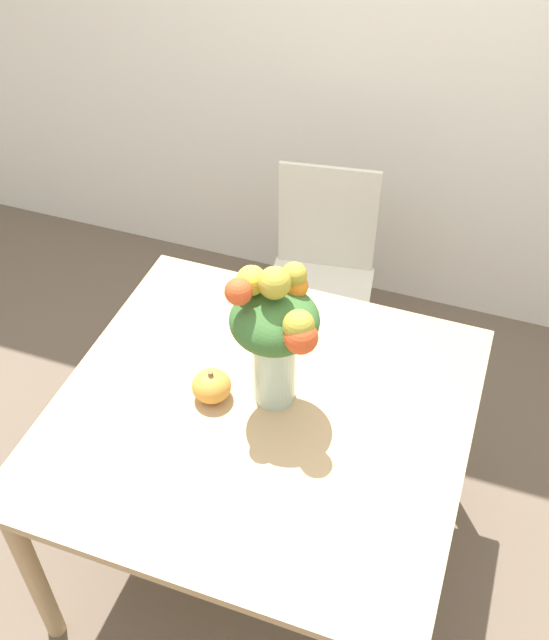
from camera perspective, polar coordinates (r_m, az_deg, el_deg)
name	(u,v)px	position (r m, az deg, el deg)	size (l,w,h in m)	color
ground_plane	(263,547)	(2.81, -0.87, -16.89)	(12.00, 12.00, 0.00)	brown
wall_back	(402,12)	(3.11, 9.66, 22.16)	(8.00, 0.06, 2.70)	white
dining_table	(261,431)	(2.26, -1.05, -8.45)	(1.19, 1.14, 0.75)	tan
flower_vase	(276,331)	(2.03, 0.09, -0.86)	(0.27, 0.25, 0.48)	#B2CCBC
pumpkin	(212,386)	(2.20, -4.82, -5.03)	(0.12, 0.12, 0.11)	gold
dining_chair_near_window	(321,278)	(3.07, 3.54, 3.25)	(0.48, 0.48, 0.91)	silver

